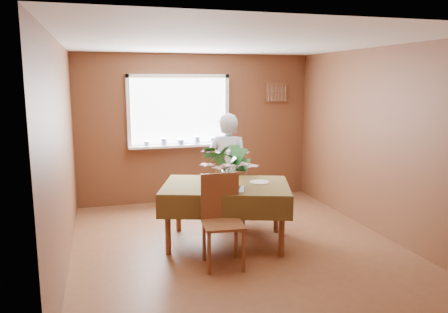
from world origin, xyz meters
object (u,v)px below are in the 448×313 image
object	(u,v)px
dining_table	(226,192)
chair_near	(222,216)
seated_woman	(228,170)
flower_bouquet	(227,161)
chair_far	(231,187)

from	to	relation	value
dining_table	chair_near	bearing A→B (deg)	-91.98
dining_table	seated_woman	xyz separation A→B (m)	(0.23, 0.69, 0.13)
chair_near	flower_bouquet	xyz separation A→B (m)	(0.18, 0.42, 0.54)
dining_table	flower_bouquet	distance (m)	0.46
dining_table	chair_far	bearing A→B (deg)	86.51
dining_table	chair_near	world-z (taller)	chair_near
dining_table	seated_woman	world-z (taller)	seated_woman
chair_far	seated_woman	size ratio (longest dim) A/B	0.62
chair_near	flower_bouquet	distance (m)	0.71
dining_table	chair_far	world-z (taller)	chair_far
dining_table	chair_near	size ratio (longest dim) A/B	1.80
dining_table	flower_bouquet	xyz separation A→B (m)	(-0.04, -0.18, 0.42)
chair_near	flower_bouquet	world-z (taller)	flower_bouquet
flower_bouquet	chair_near	bearing A→B (deg)	-113.27
dining_table	chair_far	size ratio (longest dim) A/B	1.82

